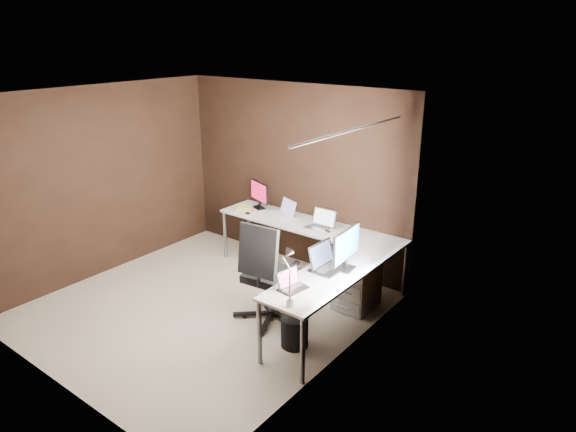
% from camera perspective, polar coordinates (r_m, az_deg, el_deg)
% --- Properties ---
extents(room, '(3.60, 3.60, 2.50)m').
position_cam_1_polar(room, '(5.60, -7.21, 0.50)').
color(room, beige).
rests_on(room, ground).
extents(desk, '(2.65, 2.25, 0.73)m').
position_cam_1_polar(desk, '(6.22, 2.62, -3.27)').
color(desk, white).
rests_on(desk, ground).
extents(drawer_pedestal, '(0.42, 0.50, 0.60)m').
position_cam_1_polar(drawer_pedestal, '(6.19, 7.65, -7.44)').
color(drawer_pedestal, white).
rests_on(drawer_pedestal, ground).
extents(monitor_left, '(0.42, 0.20, 0.39)m').
position_cam_1_polar(monitor_left, '(7.30, -3.22, 2.53)').
color(monitor_left, black).
rests_on(monitor_left, desk).
extents(monitor_right, '(0.15, 0.56, 0.46)m').
position_cam_1_polar(monitor_right, '(5.42, 6.50, -3.42)').
color(monitor_right, black).
rests_on(monitor_right, desk).
extents(laptop_white, '(0.40, 0.34, 0.22)m').
position_cam_1_polar(laptop_white, '(7.02, -0.36, 0.37)').
color(laptop_white, white).
rests_on(laptop_white, desk).
extents(laptop_silver, '(0.37, 0.27, 0.24)m').
position_cam_1_polar(laptop_silver, '(6.61, 3.74, -0.89)').
color(laptop_silver, silver).
rests_on(laptop_silver, desk).
extents(laptop_black_big, '(0.30, 0.41, 0.27)m').
position_cam_1_polar(laptop_black_big, '(5.51, 4.27, -5.21)').
color(laptop_black_big, black).
rests_on(laptop_black_big, desk).
extents(laptop_black_small, '(0.23, 0.30, 0.19)m').
position_cam_1_polar(laptop_black_small, '(5.09, 0.37, -7.62)').
color(laptop_black_small, black).
rests_on(laptop_black_small, desk).
extents(book_stack, '(0.26, 0.24, 0.07)m').
position_cam_1_polar(book_stack, '(7.22, -4.88, 0.74)').
color(book_stack, tan).
rests_on(book_stack, desk).
extents(mouse_left, '(0.09, 0.06, 0.03)m').
position_cam_1_polar(mouse_left, '(7.12, -4.53, 0.31)').
color(mouse_left, black).
rests_on(mouse_left, desk).
extents(mouse_corner, '(0.10, 0.07, 0.03)m').
position_cam_1_polar(mouse_corner, '(6.48, 4.40, -1.68)').
color(mouse_corner, black).
rests_on(mouse_corner, desk).
extents(desk_lamp, '(0.18, 0.20, 0.52)m').
position_cam_1_polar(desk_lamp, '(4.73, 0.05, -5.98)').
color(desk_lamp, slate).
rests_on(desk_lamp, desk).
extents(office_chair, '(0.67, 0.67, 1.19)m').
position_cam_1_polar(office_chair, '(5.87, -2.11, -8.33)').
color(office_chair, black).
rests_on(office_chair, ground).
extents(wastebasket, '(0.36, 0.36, 0.33)m').
position_cam_1_polar(wastebasket, '(5.49, 0.73, -12.71)').
color(wastebasket, black).
rests_on(wastebasket, ground).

